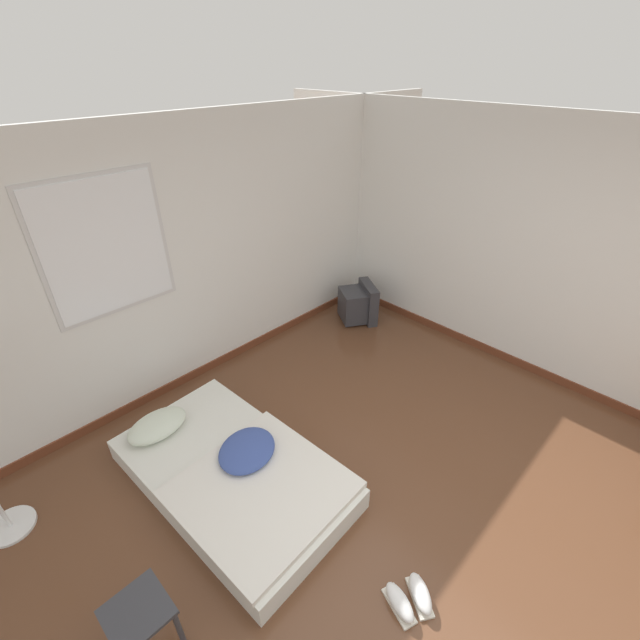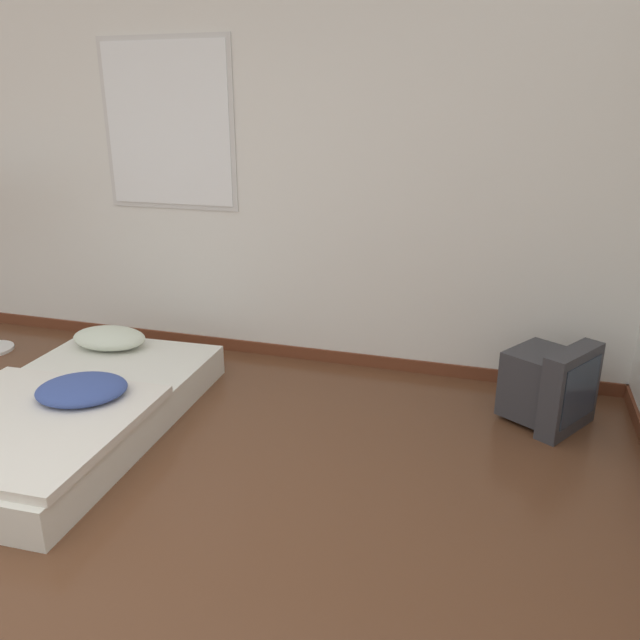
% 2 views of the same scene
% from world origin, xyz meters
% --- Properties ---
extents(wall_back, '(7.46, 0.08, 2.60)m').
position_xyz_m(wall_back, '(-0.01, 2.85, 1.29)').
color(wall_back, white).
rests_on(wall_back, ground_plane).
extents(mattress_bed, '(1.20, 1.99, 0.35)m').
position_xyz_m(mattress_bed, '(-0.65, 1.40, 0.13)').
color(mattress_bed, silver).
rests_on(mattress_bed, ground_plane).
extents(crt_tv, '(0.58, 0.58, 0.50)m').
position_xyz_m(crt_tv, '(2.01, 2.32, 0.24)').
color(crt_tv, '#333338').
rests_on(crt_tv, ground_plane).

